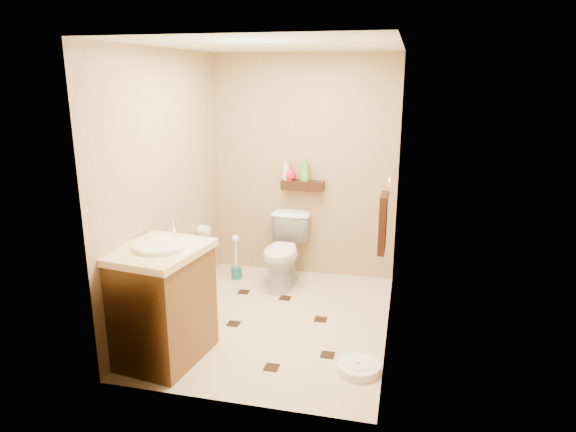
# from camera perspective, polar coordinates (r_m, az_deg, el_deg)

# --- Properties ---
(ground) EXTENTS (2.50, 2.50, 0.00)m
(ground) POSITION_cam_1_polar(r_m,az_deg,el_deg) (4.80, -1.37, -11.51)
(ground) COLOR beige
(ground) RESTS_ON ground
(wall_back) EXTENTS (2.00, 0.04, 2.40)m
(wall_back) POSITION_cam_1_polar(r_m,az_deg,el_deg) (5.58, 1.82, 5.39)
(wall_back) COLOR tan
(wall_back) RESTS_ON ground
(wall_front) EXTENTS (2.00, 0.04, 2.40)m
(wall_front) POSITION_cam_1_polar(r_m,az_deg,el_deg) (3.23, -7.12, -2.23)
(wall_front) COLOR tan
(wall_front) RESTS_ON ground
(wall_left) EXTENTS (0.04, 2.50, 2.40)m
(wall_left) POSITION_cam_1_polar(r_m,az_deg,el_deg) (4.73, -13.27, 3.16)
(wall_left) COLOR tan
(wall_left) RESTS_ON ground
(wall_right) EXTENTS (0.04, 2.50, 2.40)m
(wall_right) POSITION_cam_1_polar(r_m,az_deg,el_deg) (4.25, 11.70, 1.85)
(wall_right) COLOR tan
(wall_right) RESTS_ON ground
(ceiling) EXTENTS (2.00, 2.50, 0.02)m
(ceiling) POSITION_cam_1_polar(r_m,az_deg,el_deg) (4.28, -1.58, 18.46)
(ceiling) COLOR silver
(ceiling) RESTS_ON wall_back
(wall_shelf) EXTENTS (0.46, 0.14, 0.10)m
(wall_shelf) POSITION_cam_1_polar(r_m,az_deg,el_deg) (5.54, 1.64, 3.42)
(wall_shelf) COLOR #351D0E
(wall_shelf) RESTS_ON wall_back
(floor_accents) EXTENTS (1.15, 1.41, 0.01)m
(floor_accents) POSITION_cam_1_polar(r_m,az_deg,el_deg) (4.74, -1.00, -11.79)
(floor_accents) COLOR black
(floor_accents) RESTS_ON ground
(toilet) EXTENTS (0.44, 0.74, 0.74)m
(toilet) POSITION_cam_1_polar(r_m,az_deg,el_deg) (5.42, -0.47, -3.98)
(toilet) COLOR white
(toilet) RESTS_ON ground
(vanity) EXTENTS (0.71, 0.83, 1.06)m
(vanity) POSITION_cam_1_polar(r_m,az_deg,el_deg) (4.15, -13.81, -9.27)
(vanity) COLOR brown
(vanity) RESTS_ON ground
(bathroom_scale) EXTENTS (0.44, 0.44, 0.07)m
(bathroom_scale) POSITION_cam_1_polar(r_m,az_deg,el_deg) (4.09, 7.80, -16.32)
(bathroom_scale) COLOR white
(bathroom_scale) RESTS_ON ground
(toilet_brush) EXTENTS (0.12, 0.12, 0.50)m
(toilet_brush) POSITION_cam_1_polar(r_m,az_deg,el_deg) (5.67, -5.78, -5.24)
(toilet_brush) COLOR #196466
(toilet_brush) RESTS_ON ground
(towel_ring) EXTENTS (0.12, 0.30, 0.76)m
(towel_ring) POSITION_cam_1_polar(r_m,az_deg,el_deg) (4.56, 10.55, -0.47)
(towel_ring) COLOR silver
(towel_ring) RESTS_ON wall_right
(toilet_paper) EXTENTS (0.12, 0.11, 0.12)m
(toilet_paper) POSITION_cam_1_polar(r_m,az_deg,el_deg) (5.43, -9.30, -1.60)
(toilet_paper) COLOR white
(toilet_paper) RESTS_ON wall_left
(bottle_a) EXTENTS (0.11, 0.11, 0.23)m
(bottle_a) POSITION_cam_1_polar(r_m,az_deg,el_deg) (5.54, -0.23, 5.17)
(bottle_a) COLOR silver
(bottle_a) RESTS_ON wall_shelf
(bottle_b) EXTENTS (0.10, 0.10, 0.16)m
(bottle_b) POSITION_cam_1_polar(r_m,az_deg,el_deg) (5.54, 0.21, 4.81)
(bottle_b) COLOR gold
(bottle_b) RESTS_ON wall_shelf
(bottle_c) EXTENTS (0.15, 0.15, 0.16)m
(bottle_c) POSITION_cam_1_polar(r_m,az_deg,el_deg) (5.54, 0.25, 4.82)
(bottle_c) COLOR red
(bottle_c) RESTS_ON wall_shelf
(bottle_d) EXTENTS (0.13, 0.13, 0.26)m
(bottle_d) POSITION_cam_1_polar(r_m,az_deg,el_deg) (5.50, 1.91, 5.22)
(bottle_d) COLOR green
(bottle_d) RESTS_ON wall_shelf
(bottle_e) EXTENTS (0.09, 0.09, 0.16)m
(bottle_e) POSITION_cam_1_polar(r_m,az_deg,el_deg) (5.50, 1.93, 4.73)
(bottle_e) COLOR #DF8D4A
(bottle_e) RESTS_ON wall_shelf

